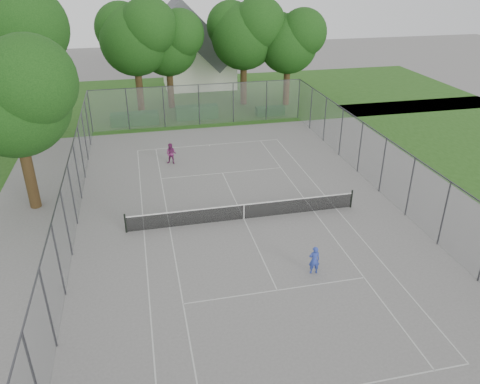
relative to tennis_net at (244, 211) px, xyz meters
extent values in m
plane|color=slate|center=(0.00, 0.00, -0.51)|extent=(120.00, 120.00, 0.00)
cube|color=#234C15|center=(0.00, 26.00, -0.51)|extent=(60.00, 20.00, 0.00)
cube|color=beige|center=(0.00, 11.88, -0.50)|extent=(10.97, 0.06, 0.01)
cube|color=beige|center=(-5.49, 0.00, -0.50)|extent=(0.06, 23.77, 0.01)
cube|color=beige|center=(5.49, 0.00, -0.50)|extent=(0.06, 23.77, 0.01)
cube|color=beige|center=(-4.12, 0.00, -0.50)|extent=(0.06, 23.77, 0.01)
cube|color=beige|center=(4.12, 0.00, -0.50)|extent=(0.06, 23.77, 0.01)
cube|color=beige|center=(0.00, -6.40, -0.50)|extent=(8.23, 0.06, 0.01)
cube|color=beige|center=(0.00, 6.40, -0.50)|extent=(8.23, 0.06, 0.01)
cube|color=beige|center=(0.00, 0.00, -0.50)|extent=(0.06, 12.80, 0.01)
cube|color=beige|center=(0.00, 11.73, -0.50)|extent=(0.06, 0.30, 0.01)
cylinder|color=black|center=(-6.39, 0.00, 0.04)|extent=(0.10, 0.10, 1.10)
cylinder|color=black|center=(6.39, 0.00, 0.04)|extent=(0.10, 0.10, 1.10)
cube|color=black|center=(0.00, 0.00, -0.06)|extent=(12.67, 0.01, 0.86)
cube|color=silver|center=(0.00, 0.00, 0.40)|extent=(12.77, 0.03, 0.06)
cube|color=silver|center=(0.00, 0.00, -0.07)|extent=(0.05, 0.02, 0.88)
cylinder|color=#38383D|center=(-9.00, 17.00, 1.24)|extent=(0.08, 0.08, 3.50)
cylinder|color=#38383D|center=(9.00, 17.00, 1.24)|extent=(0.08, 0.08, 3.50)
cube|color=slate|center=(0.00, 17.00, 1.24)|extent=(18.00, 0.02, 3.50)
cube|color=slate|center=(-9.00, 0.00, 1.24)|extent=(0.02, 34.00, 3.50)
cube|color=slate|center=(9.00, 0.00, 1.24)|extent=(0.02, 34.00, 3.50)
cube|color=#38383D|center=(0.00, 17.00, 2.99)|extent=(18.00, 0.05, 0.05)
cube|color=#38383D|center=(-9.00, 0.00, 2.99)|extent=(0.05, 34.00, 0.05)
cube|color=#38383D|center=(9.00, 0.00, 2.99)|extent=(0.05, 34.00, 0.05)
cylinder|color=#362513|center=(-4.82, 21.95, 1.66)|extent=(0.63, 0.63, 4.35)
sphere|color=#12370F|center=(-4.82, 21.95, 6.01)|extent=(6.19, 6.19, 6.19)
sphere|color=#12370F|center=(-3.58, 21.02, 7.24)|extent=(4.95, 4.95, 4.95)
sphere|color=#12370F|center=(-5.90, 22.72, 6.93)|extent=(4.64, 4.64, 4.64)
cylinder|color=#362513|center=(-1.90, 22.93, 1.43)|extent=(0.61, 0.61, 3.88)
sphere|color=#12370F|center=(-1.90, 22.93, 5.31)|extent=(5.52, 5.52, 5.52)
sphere|color=#12370F|center=(-0.80, 22.11, 6.41)|extent=(4.42, 4.42, 4.42)
sphere|color=#12370F|center=(-2.87, 23.62, 6.13)|extent=(4.14, 4.14, 4.14)
cylinder|color=#362513|center=(5.21, 22.54, 1.64)|extent=(0.63, 0.63, 4.29)
sphere|color=#12370F|center=(5.21, 22.54, 5.92)|extent=(6.10, 6.10, 6.10)
sphere|color=#12370F|center=(6.43, 21.62, 7.14)|extent=(4.88, 4.88, 4.88)
sphere|color=#12370F|center=(4.14, 23.30, 6.83)|extent=(4.58, 4.58, 4.58)
cylinder|color=#362513|center=(9.28, 21.49, 1.43)|extent=(0.61, 0.61, 3.87)
sphere|color=#12370F|center=(9.28, 21.49, 5.29)|extent=(5.51, 5.51, 5.51)
sphere|color=#12370F|center=(10.38, 20.66, 6.39)|extent=(4.41, 4.41, 4.41)
sphere|color=#12370F|center=(8.31, 22.17, 6.11)|extent=(4.13, 4.13, 4.13)
cylinder|color=#362513|center=(-13.39, 15.02, 1.95)|extent=(0.66, 0.66, 4.92)
sphere|color=#12370F|center=(-13.39, 15.02, 6.86)|extent=(7.00, 7.00, 7.00)
sphere|color=#12370F|center=(-11.99, 13.97, 8.26)|extent=(5.60, 5.60, 5.60)
cylinder|color=#362513|center=(-11.52, 4.13, 1.58)|extent=(0.63, 0.63, 4.18)
sphere|color=#12370F|center=(-11.52, 4.13, 5.75)|extent=(5.94, 5.94, 5.94)
sphere|color=#12370F|center=(-10.33, 3.24, 6.94)|extent=(4.76, 4.76, 4.76)
cube|color=#164518|center=(-5.49, 18.35, 0.00)|extent=(4.10, 1.23, 1.02)
cube|color=#164518|center=(0.01, 18.78, 0.08)|extent=(3.76, 1.07, 1.18)
cube|color=#164518|center=(6.77, 18.39, -0.12)|extent=(2.61, 0.96, 0.78)
cube|color=white|center=(1.96, 30.81, 2.34)|extent=(7.61, 5.71, 5.71)
cube|color=#525358|center=(1.96, 30.81, 5.19)|extent=(7.53, 5.90, 7.53)
imported|color=#2D42AB|center=(1.99, -5.53, 0.19)|extent=(0.54, 0.38, 1.41)
imported|color=#78285F|center=(-3.19, 8.80, 0.24)|extent=(0.89, 0.81, 1.50)
camera|label=1|loc=(-5.17, -21.98, 12.45)|focal=35.00mm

